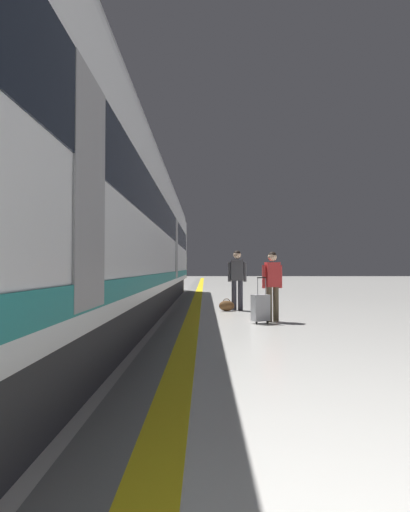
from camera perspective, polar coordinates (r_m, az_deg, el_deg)
The scene contains 7 objects.
safety_line_strip at distance 9.25m, azimuth -1.85°, elevation -9.33°, with size 0.36×80.00×0.01m, color yellow.
tactile_edge_band at distance 9.27m, azimuth -3.96°, elevation -9.31°, with size 0.63×80.00×0.01m, color slate.
high_speed_train at distance 8.69m, azimuth -16.29°, elevation 6.77°, with size 2.94×31.00×4.97m.
passenger_near at distance 9.66m, azimuth 9.39°, elevation -3.42°, with size 0.48×0.28×1.61m.
suitcase_near at distance 9.35m, azimuth 7.75°, elevation -7.09°, with size 0.44×0.36×1.03m.
passenger_mid at distance 12.09m, azimuth 4.56°, elevation -2.71°, with size 0.54×0.24×1.75m.
duffel_bag_mid at distance 11.91m, azimuth 3.10°, elevation -6.87°, with size 0.44×0.26×0.36m.
Camera 1 is at (-0.70, 0.84, 1.25)m, focal length 28.95 mm.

